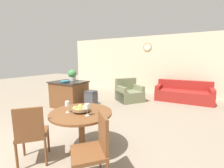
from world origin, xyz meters
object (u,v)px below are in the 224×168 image
(teal_bowl, at_px, (65,81))
(armchair, at_px, (129,93))
(wine_glass_left, at_px, (67,104))
(kitchen_island, at_px, (69,94))
(dining_chair_near_left, at_px, (31,132))
(fruit_bowl, at_px, (81,109))
(potted_plant, at_px, (72,75))
(wine_glass_right, at_px, (87,107))
(dining_table, at_px, (81,121))
(trash_bin, at_px, (91,101))
(couch, at_px, (183,94))
(dining_chair_near_right, at_px, (94,147))

(teal_bowl, xyz_separation_m, armchair, (1.46, 1.89, -0.63))
(teal_bowl, bearing_deg, wine_glass_left, -44.84)
(wine_glass_left, relative_size, kitchen_island, 0.17)
(dining_chair_near_left, bearing_deg, armchair, 45.05)
(fruit_bowl, relative_size, kitchen_island, 0.26)
(potted_plant, height_order, armchair, potted_plant)
(fruit_bowl, bearing_deg, wine_glass_right, -25.34)
(dining_table, relative_size, trash_bin, 1.63)
(fruit_bowl, bearing_deg, couch, 72.36)
(dining_table, bearing_deg, dining_chair_near_left, -129.37)
(potted_plant, relative_size, trash_bin, 0.60)
(dining_chair_near_right, bearing_deg, wine_glass_left, 20.19)
(wine_glass_right, xyz_separation_m, potted_plant, (-2.24, 2.16, 0.21))
(couch, bearing_deg, wine_glass_right, -104.44)
(dining_table, xyz_separation_m, fruit_bowl, (-0.00, 0.00, 0.22))
(fruit_bowl, xyz_separation_m, teal_bowl, (-1.94, 1.62, 0.14))
(wine_glass_right, height_order, kitchen_island, wine_glass_right)
(armchair, bearing_deg, fruit_bowl, -132.57)
(teal_bowl, distance_m, armchair, 2.47)
(dining_table, relative_size, potted_plant, 2.70)
(wine_glass_right, distance_m, trash_bin, 2.43)
(dining_table, bearing_deg, teal_bowl, 140.06)
(potted_plant, distance_m, trash_bin, 1.21)
(dining_chair_near_left, bearing_deg, dining_table, 5.62)
(wine_glass_left, bearing_deg, potted_plant, 130.24)
(dining_table, height_order, dining_chair_near_right, dining_chair_near_right)
(teal_bowl, height_order, armchair, teal_bowl)
(dining_chair_near_right, relative_size, teal_bowl, 3.16)
(dining_chair_near_left, distance_m, trash_bin, 2.54)
(armchair, bearing_deg, potted_plant, 172.62)
(kitchen_island, xyz_separation_m, armchair, (1.53, 1.66, -0.15))
(dining_chair_near_right, xyz_separation_m, potted_plant, (-2.62, 2.55, 0.56))
(dining_chair_near_right, distance_m, potted_plant, 3.70)
(fruit_bowl, relative_size, armchair, 0.24)
(dining_chair_near_right, bearing_deg, armchair, -30.06)
(dining_chair_near_right, height_order, wine_glass_right, dining_chair_near_right)
(dining_chair_near_left, xyz_separation_m, teal_bowl, (-1.46, 2.21, 0.40))
(kitchen_island, bearing_deg, couch, 37.22)
(dining_table, xyz_separation_m, dining_chair_near_left, (-0.48, -0.58, -0.04))
(dining_chair_near_left, bearing_deg, trash_bin, 59.70)
(teal_bowl, relative_size, trash_bin, 0.46)
(wine_glass_left, height_order, teal_bowl, teal_bowl)
(wine_glass_left, relative_size, potted_plant, 0.50)
(dining_table, distance_m, wine_glass_right, 0.38)
(teal_bowl, relative_size, armchair, 0.24)
(couch, bearing_deg, potted_plant, -144.74)
(potted_plant, relative_size, couch, 0.19)
(teal_bowl, bearing_deg, couch, 40.21)
(dining_table, distance_m, dining_chair_near_right, 0.76)
(fruit_bowl, distance_m, couch, 4.71)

